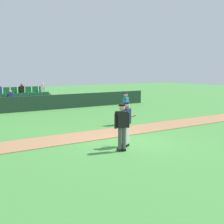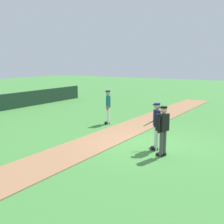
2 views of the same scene
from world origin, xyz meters
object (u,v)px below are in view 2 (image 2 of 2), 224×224
Objects in this scene: batter_navy_jersey at (156,124)px; runner_teal_jersey at (108,106)px; umpire_home_plate at (163,128)px; baseball at (150,147)px.

batter_navy_jersey is 1.00× the size of runner_teal_jersey.
batter_navy_jersey is at bearing -125.53° from runner_teal_jersey.
runner_teal_jersey is at bearing 54.47° from batter_navy_jersey.
batter_navy_jersey is at bearing 40.20° from umpire_home_plate.
umpire_home_plate is at bearing -139.80° from batter_navy_jersey.
baseball is at bearing 82.93° from batter_navy_jersey.
umpire_home_plate is 1.00× the size of runner_teal_jersey.
baseball is (0.03, 0.25, -0.93)m from batter_navy_jersey.
umpire_home_plate is at bearing -129.34° from baseball.
umpire_home_plate is 1.35m from baseball.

